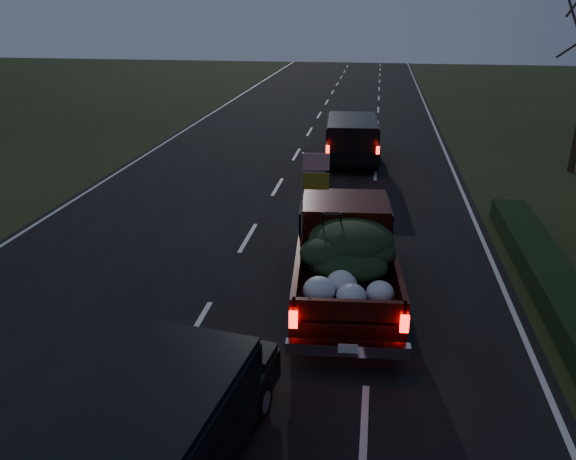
% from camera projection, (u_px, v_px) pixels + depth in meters
% --- Properties ---
extents(ground, '(120.00, 120.00, 0.00)m').
position_uv_depth(ground, '(196.00, 329.00, 11.80)').
color(ground, black).
rests_on(ground, ground).
extents(road_asphalt, '(14.00, 120.00, 0.02)m').
position_uv_depth(road_asphalt, '(195.00, 328.00, 11.79)').
color(road_asphalt, black).
rests_on(road_asphalt, ground).
extents(hedge_row, '(1.00, 10.00, 0.60)m').
position_uv_depth(hedge_row, '(550.00, 278.00, 13.31)').
color(hedge_row, black).
rests_on(hedge_row, ground).
extents(pickup_truck, '(2.66, 5.90, 3.01)m').
position_uv_depth(pickup_truck, '(345.00, 250.00, 12.81)').
color(pickup_truck, '#320A06').
rests_on(pickup_truck, ground).
extents(lead_suv, '(2.50, 5.33, 1.49)m').
position_uv_depth(lead_suv, '(352.00, 135.00, 24.14)').
color(lead_suv, black).
rests_on(lead_suv, ground).
extents(rear_suv, '(2.48, 4.67, 1.28)m').
position_uv_depth(rear_suv, '(164.00, 423.00, 7.73)').
color(rear_suv, black).
rests_on(rear_suv, ground).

